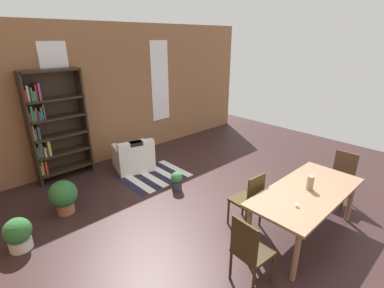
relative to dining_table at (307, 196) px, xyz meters
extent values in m
plane|color=#331F1F|center=(-0.43, 0.67, -0.68)|extent=(10.38, 10.38, 0.00)
cube|color=#926240|center=(-0.43, 4.72, 0.91)|extent=(8.40, 0.12, 3.19)
cube|color=white|center=(-1.73, 4.65, 1.07)|extent=(0.55, 0.02, 2.07)
cube|color=white|center=(0.86, 4.65, 1.07)|extent=(0.55, 0.02, 2.07)
cube|color=#8C684C|center=(0.00, 0.00, 0.06)|extent=(2.00, 0.90, 0.04)
cylinder|color=#8C684C|center=(-0.90, -0.35, -0.32)|extent=(0.07, 0.07, 0.73)
cylinder|color=#8C684C|center=(0.90, -0.35, -0.32)|extent=(0.07, 0.07, 0.73)
cylinder|color=#8C684C|center=(-0.90, 0.35, -0.32)|extent=(0.07, 0.07, 0.73)
cylinder|color=#8C684C|center=(0.90, 0.35, -0.32)|extent=(0.07, 0.07, 0.73)
cylinder|color=#998466|center=(0.06, 0.00, 0.19)|extent=(0.10, 0.10, 0.22)
cylinder|color=silver|center=(-0.51, -0.10, 0.10)|extent=(0.04, 0.04, 0.04)
cube|color=#493221|center=(1.30, 0.00, -0.23)|extent=(0.41, 0.41, 0.04)
cube|color=#493221|center=(1.48, 0.00, 0.02)|extent=(0.04, 0.38, 0.50)
cylinder|color=#493221|center=(1.12, 0.18, -0.47)|extent=(0.04, 0.04, 0.43)
cylinder|color=#493221|center=(1.12, -0.18, -0.47)|extent=(0.04, 0.04, 0.43)
cylinder|color=#493221|center=(1.48, 0.18, -0.47)|extent=(0.04, 0.04, 0.43)
cylinder|color=#493221|center=(1.48, -0.18, -0.47)|extent=(0.04, 0.04, 0.43)
cube|color=#332816|center=(-1.30, 0.00, -0.23)|extent=(0.43, 0.43, 0.04)
cube|color=#332816|center=(-1.48, 0.01, 0.02)|extent=(0.06, 0.38, 0.50)
cylinder|color=#332816|center=(-1.13, -0.19, -0.47)|extent=(0.04, 0.04, 0.43)
cylinder|color=#332816|center=(-1.11, 0.17, -0.47)|extent=(0.04, 0.04, 0.43)
cylinder|color=#332816|center=(-1.49, -0.17, -0.47)|extent=(0.04, 0.04, 0.43)
cylinder|color=#332816|center=(-1.47, 0.19, -0.47)|extent=(0.04, 0.04, 0.43)
cube|color=#392C12|center=(-0.45, 0.75, -0.23)|extent=(0.42, 0.42, 0.04)
cube|color=#392C12|center=(-0.46, 0.57, 0.02)|extent=(0.38, 0.05, 0.50)
cylinder|color=#392C12|center=(-0.26, 0.92, -0.47)|extent=(0.04, 0.04, 0.43)
cylinder|color=#392C12|center=(-0.62, 0.94, -0.47)|extent=(0.04, 0.04, 0.43)
cylinder|color=#392C12|center=(-0.28, 0.56, -0.47)|extent=(0.04, 0.04, 0.43)
cylinder|color=#392C12|center=(-0.64, 0.58, -0.47)|extent=(0.04, 0.04, 0.43)
cube|color=#2D2319|center=(-2.46, 4.45, 0.46)|extent=(0.04, 0.33, 2.28)
cube|color=#2D2319|center=(-1.37, 4.45, 0.46)|extent=(0.04, 0.33, 2.28)
cube|color=#2D2319|center=(-1.91, 4.60, 0.46)|extent=(1.12, 0.01, 2.28)
cube|color=#2D2319|center=(-1.91, 4.45, -0.49)|extent=(1.08, 0.33, 0.04)
cube|color=white|center=(-2.42, 4.45, -0.37)|extent=(0.03, 0.17, 0.20)
cube|color=gold|center=(-2.38, 4.45, -0.33)|extent=(0.04, 0.18, 0.30)
cube|color=#B22D28|center=(-2.32, 4.45, -0.32)|extent=(0.04, 0.27, 0.30)
cube|color=#2D2319|center=(-1.91, 4.45, -0.11)|extent=(1.08, 0.33, 0.04)
cube|color=#33724C|center=(-2.41, 4.45, 0.02)|extent=(0.04, 0.19, 0.23)
cube|color=#4C4C51|center=(-2.37, 4.45, 0.07)|extent=(0.03, 0.19, 0.32)
cube|color=#4C4C51|center=(-2.33, 4.45, 0.06)|extent=(0.05, 0.18, 0.31)
cube|color=gold|center=(-2.28, 4.45, 0.00)|extent=(0.04, 0.24, 0.19)
cube|color=#284C8C|center=(-2.24, 4.45, 0.00)|extent=(0.03, 0.19, 0.19)
cube|color=gold|center=(-2.19, 4.45, 0.07)|extent=(0.05, 0.22, 0.32)
cube|color=#2D2319|center=(-1.91, 4.45, 0.27)|extent=(1.08, 0.33, 0.04)
cube|color=orange|center=(-2.42, 4.45, 0.44)|extent=(0.04, 0.22, 0.30)
cube|color=#284C8C|center=(-2.37, 4.45, 0.40)|extent=(0.04, 0.17, 0.23)
cube|color=#4C4C51|center=(-2.32, 4.45, 0.42)|extent=(0.04, 0.21, 0.26)
cube|color=#2D2319|center=(-1.91, 4.45, 0.65)|extent=(1.08, 0.33, 0.04)
cube|color=#4C4C51|center=(-2.42, 4.45, 0.76)|extent=(0.03, 0.24, 0.18)
cube|color=#33724C|center=(-2.38, 4.45, 0.82)|extent=(0.04, 0.25, 0.30)
cube|color=#33724C|center=(-2.33, 4.45, 0.77)|extent=(0.03, 0.24, 0.20)
cube|color=#B22D28|center=(-2.30, 4.45, 0.79)|extent=(0.04, 0.18, 0.25)
cube|color=#284C8C|center=(-2.25, 4.45, 0.76)|extent=(0.04, 0.25, 0.18)
cube|color=#33724C|center=(-2.20, 4.45, 0.79)|extent=(0.04, 0.18, 0.25)
cube|color=#4C4C51|center=(-2.16, 4.45, 0.82)|extent=(0.03, 0.18, 0.30)
cube|color=#2D2319|center=(-1.91, 4.45, 1.03)|extent=(1.08, 0.33, 0.04)
cube|color=#B22D28|center=(-2.41, 4.45, 1.16)|extent=(0.05, 0.19, 0.22)
cube|color=white|center=(-2.37, 4.45, 1.19)|extent=(0.04, 0.17, 0.29)
cube|color=#33724C|center=(-2.32, 4.45, 1.18)|extent=(0.03, 0.25, 0.26)
cube|color=#33724C|center=(-2.27, 4.45, 1.14)|extent=(0.05, 0.24, 0.19)
cube|color=#B22D28|center=(-2.22, 4.45, 1.20)|extent=(0.03, 0.17, 0.30)
cube|color=#8C4C8C|center=(-2.17, 4.45, 1.21)|extent=(0.03, 0.24, 0.32)
cube|color=#2D2319|center=(-1.91, 4.45, 1.58)|extent=(1.08, 0.33, 0.04)
cube|color=white|center=(-0.62, 3.81, -0.48)|extent=(0.98, 0.98, 0.40)
cube|color=white|center=(-0.70, 3.50, -0.11)|extent=(0.81, 0.37, 0.35)
cube|color=white|center=(-0.29, 3.72, -0.21)|extent=(0.31, 0.73, 0.15)
cube|color=white|center=(-0.94, 3.90, -0.21)|extent=(0.31, 0.73, 0.15)
cube|color=black|center=(-0.70, 3.50, 0.03)|extent=(0.32, 0.24, 0.08)
cylinder|color=#333338|center=(-0.54, 2.34, -0.59)|extent=(0.20, 0.20, 0.19)
sphere|color=#387F42|center=(-0.54, 2.34, -0.41)|extent=(0.22, 0.22, 0.22)
cylinder|color=silver|center=(-3.25, 2.60, -0.61)|extent=(0.31, 0.31, 0.16)
sphere|color=#2D6B33|center=(-3.25, 2.60, -0.38)|extent=(0.37, 0.37, 0.37)
cylinder|color=#9E6042|center=(-2.44, 3.07, -0.59)|extent=(0.29, 0.29, 0.18)
sphere|color=#2D6B33|center=(-2.44, 3.07, -0.32)|extent=(0.47, 0.47, 0.47)
cube|color=#1E1E33|center=(-1.12, 3.12, -0.68)|extent=(0.17, 1.09, 0.01)
cube|color=white|center=(-0.95, 3.12, -0.68)|extent=(0.17, 1.09, 0.01)
cube|color=#1E1E33|center=(-0.78, 3.12, -0.68)|extent=(0.17, 1.09, 0.01)
cube|color=white|center=(-0.61, 3.12, -0.68)|extent=(0.17, 1.09, 0.01)
cube|color=#1E1E33|center=(-0.44, 3.12, -0.68)|extent=(0.17, 1.09, 0.01)
cube|color=white|center=(-0.27, 3.12, -0.68)|extent=(0.17, 1.09, 0.01)
cube|color=#1E1E33|center=(-0.10, 3.12, -0.68)|extent=(0.17, 1.09, 0.01)
cube|color=white|center=(0.06, 3.12, -0.68)|extent=(0.17, 1.09, 0.01)
camera|label=1|loc=(-3.65, -1.45, 2.17)|focal=26.13mm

